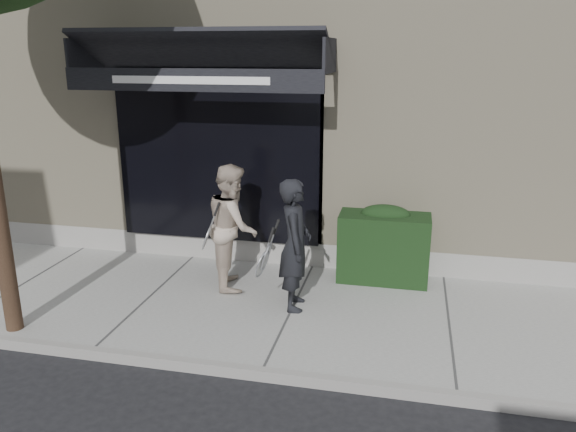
# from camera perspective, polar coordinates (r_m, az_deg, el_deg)

# --- Properties ---
(ground) EXTENTS (80.00, 80.00, 0.00)m
(ground) POSITION_cam_1_polar(r_m,az_deg,el_deg) (7.57, 0.47, -10.08)
(ground) COLOR black
(ground) RESTS_ON ground
(sidewalk) EXTENTS (20.00, 3.00, 0.12)m
(sidewalk) POSITION_cam_1_polar(r_m,az_deg,el_deg) (7.55, 0.47, -9.67)
(sidewalk) COLOR gray
(sidewalk) RESTS_ON ground
(curb) EXTENTS (20.00, 0.10, 0.14)m
(curb) POSITION_cam_1_polar(r_m,az_deg,el_deg) (6.22, -2.61, -15.73)
(curb) COLOR gray
(curb) RESTS_ON ground
(building_facade) EXTENTS (14.30, 8.04, 5.64)m
(building_facade) POSITION_cam_1_polar(r_m,az_deg,el_deg) (11.69, 5.65, 13.22)
(building_facade) COLOR #C0B393
(building_facade) RESTS_ON ground
(hedge) EXTENTS (1.30, 0.70, 1.14)m
(hedge) POSITION_cam_1_polar(r_m,az_deg,el_deg) (8.34, 9.71, -2.85)
(hedge) COLOR black
(hedge) RESTS_ON sidewalk
(pedestrian_front) EXTENTS (0.69, 0.91, 1.73)m
(pedestrian_front) POSITION_cam_1_polar(r_m,az_deg,el_deg) (7.22, 0.69, -2.95)
(pedestrian_front) COLOR black
(pedestrian_front) RESTS_ON sidewalk
(pedestrian_back) EXTENTS (0.92, 1.03, 1.77)m
(pedestrian_back) POSITION_cam_1_polar(r_m,az_deg,el_deg) (7.94, -5.62, -1.04)
(pedestrian_back) COLOR #C2AE9B
(pedestrian_back) RESTS_ON sidewalk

